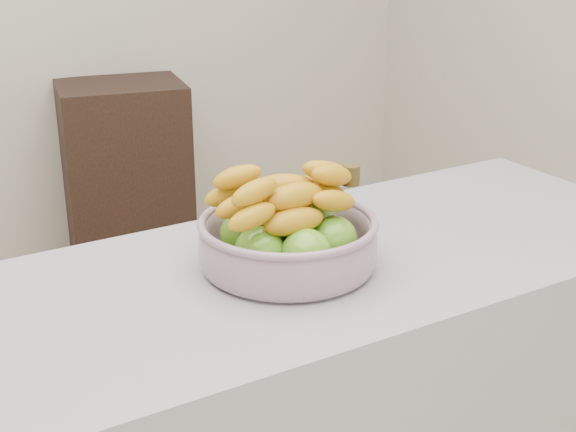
# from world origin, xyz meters

# --- Properties ---
(cabinet) EXTENTS (0.55, 0.47, 0.87)m
(cabinet) POSITION_xyz_m (0.52, 1.78, 0.44)
(cabinet) COLOR black
(cabinet) RESTS_ON ground
(fruit_bowl) EXTENTS (0.33, 0.33, 0.18)m
(fruit_bowl) POSITION_xyz_m (0.17, -0.09, 0.96)
(fruit_bowl) COLOR #A3AEC4
(fruit_bowl) RESTS_ON counter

